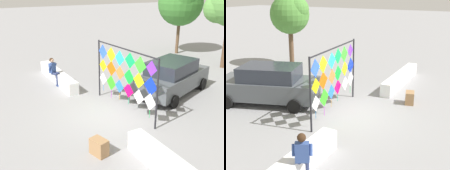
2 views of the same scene
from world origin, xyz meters
The scene contains 7 objects.
ground centered at (0.00, 0.00, 0.00)m, with size 120.00×120.00×0.00m, color gray.
plaza_ledge_left centered at (-4.90, -0.53, 0.31)m, with size 4.74×0.50×0.63m, color white.
kite_display_rack centered at (0.00, 0.69, 1.67)m, with size 4.00×0.34×2.72m.
seated_vendor centered at (-4.48, -0.85, 0.86)m, with size 0.71×0.64×1.47m.
parked_car centered at (-0.47, 3.76, 0.86)m, with size 3.20×4.74×1.70m.
cardboard_box_large centered at (2.36, -1.74, 0.27)m, with size 0.57×0.37×0.54m, color #9E754C.
tree_broadleaf centered at (-6.53, 9.76, 3.85)m, with size 3.32×3.32×5.45m.
Camera 1 is at (8.85, -5.04, 5.05)m, focal length 43.33 mm.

